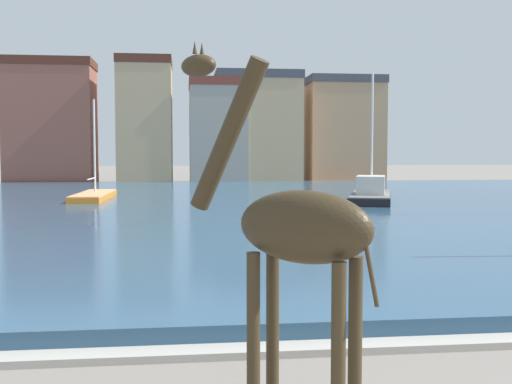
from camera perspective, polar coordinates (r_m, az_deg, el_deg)
The scene contains 10 objects.
harbor_water at distance 33.83m, azimuth -3.47°, elevation -1.21°, with size 77.97×48.79×0.39m, color #2D5170.
quay_edge_coping at distance 9.68m, azimuth 5.09°, elevation -14.37°, with size 77.97×0.50×0.12m, color #ADA89E.
giraffe_statue at distance 6.40m, azimuth 3.47°, elevation -3.92°, with size 2.09×1.90×4.32m.
sailboat_orange at distance 37.49m, azimuth -14.73°, elevation -0.54°, with size 1.86×8.27×6.21m.
sailboat_black at distance 34.88m, azimuth 10.72°, elevation -0.45°, with size 4.70×8.76×7.48m.
townhouse_narrow_midrow at distance 62.34m, azimuth -18.58°, elevation 6.18°, with size 8.26×5.31×12.02m.
townhouse_corner_house at distance 60.35m, azimuth -10.31°, elevation 6.49°, with size 5.21×5.56×12.20m.
townhouse_wide_warehouse at distance 60.59m, azimuth -3.60°, elevation 5.60°, with size 5.60×6.64×10.23m.
townhouse_end_terrace at distance 61.11m, azimuth 0.10°, elevation 5.94°, with size 8.36×6.72×10.99m.
townhouse_tall_gabled at distance 65.14m, azimuth 7.99°, elevation 5.74°, with size 7.80×7.12×10.92m.
Camera 1 is at (-1.90, -2.53, 3.05)m, focal length 42.82 mm.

